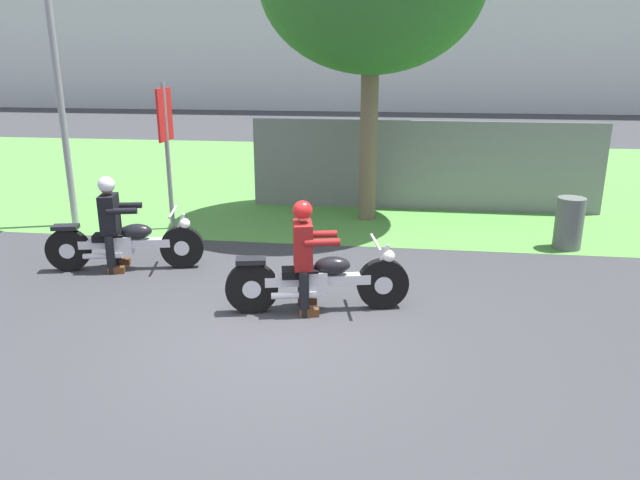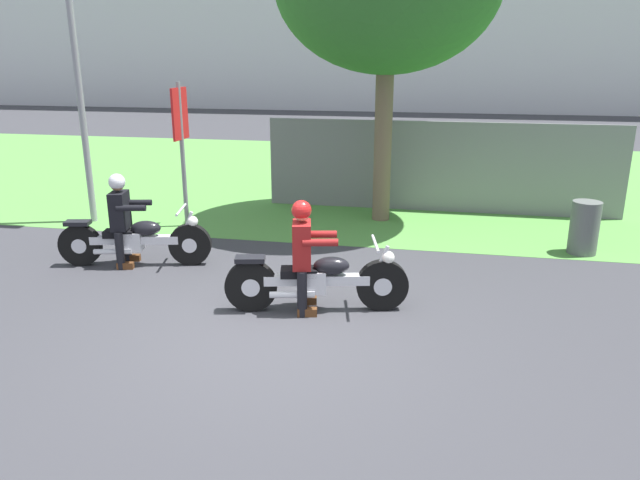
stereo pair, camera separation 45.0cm
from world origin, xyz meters
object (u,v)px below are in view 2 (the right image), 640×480
object	(u,v)px
rider_lead	(303,247)
streetlight_pole	(79,31)
motorcycle_lead	(317,280)
rider_follow	(121,213)
motorcycle_follow	(135,240)
trash_can	(584,228)
sign_banner	(181,133)

from	to	relation	value
rider_lead	streetlight_pole	world-z (taller)	streetlight_pole
motorcycle_lead	rider_follow	bearing A→B (deg)	148.89
rider_lead	motorcycle_follow	size ratio (longest dim) A/B	0.62
motorcycle_lead	trash_can	size ratio (longest dim) A/B	2.63
trash_can	streetlight_pole	bearing A→B (deg)	178.45
sign_banner	rider_follow	bearing A→B (deg)	-90.81
motorcycle_follow	rider_follow	size ratio (longest dim) A/B	1.61
motorcycle_lead	trash_can	distance (m)	4.77
motorcycle_follow	sign_banner	xyz separation A→B (m)	(-0.13, 2.18, 1.33)
sign_banner	motorcycle_follow	bearing A→B (deg)	-86.47
motorcycle_follow	trash_can	xyz separation A→B (m)	(6.71, 1.91, 0.04)
rider_follow	rider_lead	bearing A→B (deg)	-32.62
rider_lead	motorcycle_follow	world-z (taller)	rider_lead
motorcycle_lead	rider_follow	world-z (taller)	rider_follow
trash_can	rider_lead	bearing A→B (deg)	-141.65
motorcycle_follow	sign_banner	bearing A→B (deg)	81.08
sign_banner	rider_lead	bearing A→B (deg)	-48.05
motorcycle_follow	sign_banner	distance (m)	2.56
motorcycle_follow	trash_can	size ratio (longest dim) A/B	2.64
rider_lead	rider_follow	world-z (taller)	rider_lead
rider_follow	streetlight_pole	world-z (taller)	streetlight_pole
rider_lead	motorcycle_follow	bearing A→B (deg)	145.71
rider_follow	motorcycle_lead	bearing A→B (deg)	-31.11
motorcycle_lead	motorcycle_follow	bearing A→B (deg)	147.37
motorcycle_lead	rider_lead	xyz separation A→B (m)	(-0.17, -0.03, 0.43)
sign_banner	streetlight_pole	bearing A→B (deg)	-179.09
motorcycle_follow	streetlight_pole	distance (m)	4.18
motorcycle_lead	rider_follow	distance (m)	3.38
streetlight_pole	trash_can	size ratio (longest dim) A/B	6.42
motorcycle_lead	rider_follow	size ratio (longest dim) A/B	1.60
motorcycle_lead	motorcycle_follow	size ratio (longest dim) A/B	0.99
rider_lead	trash_can	size ratio (longest dim) A/B	1.65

